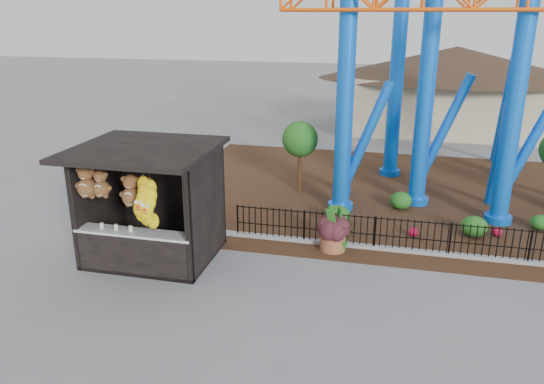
% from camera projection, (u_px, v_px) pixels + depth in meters
% --- Properties ---
extents(ground, '(120.00, 120.00, 0.00)m').
position_uv_depth(ground, '(249.00, 289.00, 12.77)').
color(ground, slate).
rests_on(ground, ground).
extents(mulch_bed, '(18.00, 12.00, 0.02)m').
position_uv_depth(mulch_bed, '(415.00, 196.00, 19.24)').
color(mulch_bed, '#331E11').
rests_on(mulch_bed, ground).
extents(curb, '(18.00, 0.18, 0.12)m').
position_uv_depth(curb, '(418.00, 252.00, 14.63)').
color(curb, gray).
rests_on(curb, ground).
extents(prize_booth, '(3.50, 3.40, 3.12)m').
position_uv_depth(prize_booth, '(147.00, 207.00, 13.77)').
color(prize_booth, black).
rests_on(prize_booth, ground).
extents(picket_fence, '(12.20, 0.06, 1.00)m').
position_uv_depth(picket_fence, '(454.00, 240.00, 14.28)').
color(picket_fence, black).
rests_on(picket_fence, ground).
extents(roller_coaster, '(11.00, 6.37, 10.82)m').
position_uv_depth(roller_coaster, '(468.00, 9.00, 17.13)').
color(roller_coaster, blue).
rests_on(roller_coaster, ground).
extents(terracotta_planter, '(0.88, 0.88, 0.56)m').
position_uv_depth(terracotta_planter, '(333.00, 241.00, 14.80)').
color(terracotta_planter, brown).
rests_on(terracotta_planter, ground).
extents(planter_foliage, '(0.70, 0.70, 0.64)m').
position_uv_depth(planter_foliage, '(334.00, 221.00, 14.60)').
color(planter_foliage, '#37161B').
rests_on(planter_foliage, terracotta_planter).
extents(potted_plant, '(0.88, 0.80, 0.83)m').
position_uv_depth(potted_plant, '(341.00, 237.00, 14.71)').
color(potted_plant, '#22591A').
rests_on(potted_plant, ground).
extents(landscaping, '(7.99, 3.41, 0.63)m').
position_uv_depth(landscaping, '(441.00, 218.00, 16.41)').
color(landscaping, '#1F5619').
rests_on(landscaping, mulch_bed).
extents(pavilion, '(15.00, 15.00, 4.80)m').
position_uv_depth(pavilion, '(455.00, 75.00, 28.86)').
color(pavilion, '#BFAD8C').
rests_on(pavilion, ground).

